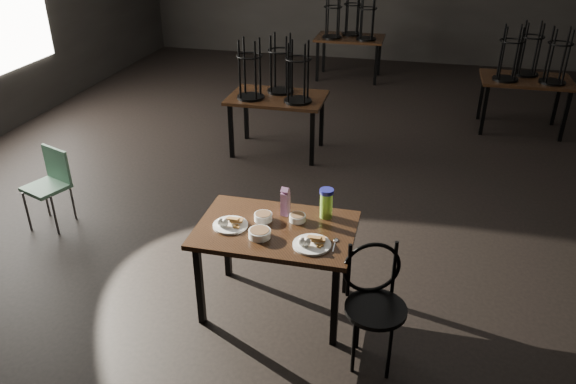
% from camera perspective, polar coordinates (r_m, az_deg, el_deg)
% --- Properties ---
extents(main_table, '(1.20, 0.80, 0.75)m').
position_cam_1_polar(main_table, '(4.30, -1.24, -4.53)').
color(main_table, black).
rests_on(main_table, ground).
extents(plate_left, '(0.27, 0.27, 0.09)m').
position_cam_1_polar(plate_left, '(4.28, -5.93, -3.20)').
color(plate_left, white).
rests_on(plate_left, main_table).
extents(plate_right, '(0.28, 0.28, 0.09)m').
position_cam_1_polar(plate_right, '(4.04, 2.40, -5.18)').
color(plate_right, white).
rests_on(plate_right, main_table).
extents(bowl_near, '(0.14, 0.14, 0.06)m').
position_cam_1_polar(bowl_near, '(4.34, -2.54, -2.52)').
color(bowl_near, white).
rests_on(bowl_near, main_table).
extents(bowl_far, '(0.13, 0.13, 0.05)m').
position_cam_1_polar(bowl_far, '(4.33, 0.96, -2.62)').
color(bowl_far, white).
rests_on(bowl_far, main_table).
extents(bowl_big, '(0.17, 0.17, 0.06)m').
position_cam_1_polar(bowl_big, '(4.13, -2.90, -4.21)').
color(bowl_big, white).
rests_on(bowl_big, main_table).
extents(juice_carton, '(0.07, 0.07, 0.24)m').
position_cam_1_polar(juice_carton, '(4.37, -0.28, -1.04)').
color(juice_carton, '#861879').
rests_on(juice_carton, main_table).
extents(water_bottle, '(0.12, 0.12, 0.24)m').
position_cam_1_polar(water_bottle, '(4.34, 3.91, -1.12)').
color(water_bottle, '#9AD73F').
rests_on(water_bottle, main_table).
extents(spoon, '(0.04, 0.18, 0.01)m').
position_cam_1_polar(spoon, '(4.11, 4.86, -4.98)').
color(spoon, silver).
rests_on(spoon, main_table).
extents(bentwood_chair, '(0.47, 0.47, 0.90)m').
position_cam_1_polar(bentwood_chair, '(3.97, 8.71, -10.43)').
color(bentwood_chair, black).
rests_on(bentwood_chair, ground).
extents(school_chair, '(0.47, 0.47, 0.79)m').
position_cam_1_polar(school_chair, '(6.04, -22.99, 1.10)').
color(school_chair, '#68A380').
rests_on(school_chair, ground).
extents(bg_table_left, '(1.20, 0.80, 1.48)m').
position_cam_1_polar(bg_table_left, '(7.12, -1.14, 9.89)').
color(bg_table_left, black).
rests_on(bg_table_left, ground).
extents(bg_table_right, '(1.20, 0.80, 1.48)m').
position_cam_1_polar(bg_table_right, '(8.51, 23.13, 10.72)').
color(bg_table_right, black).
rests_on(bg_table_right, ground).
extents(bg_table_far, '(1.20, 0.80, 1.48)m').
position_cam_1_polar(bg_table_far, '(10.41, 6.32, 15.53)').
color(bg_table_far, black).
rests_on(bg_table_far, ground).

